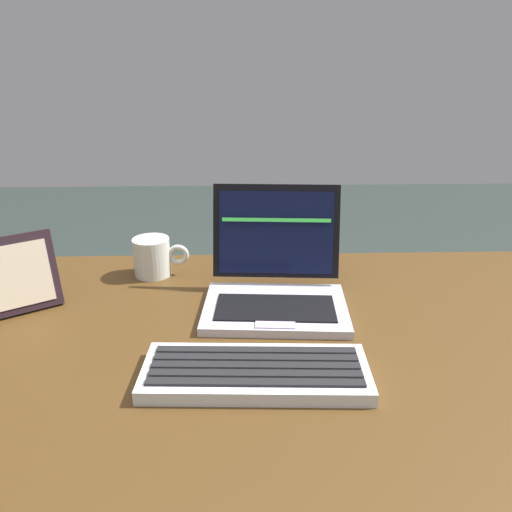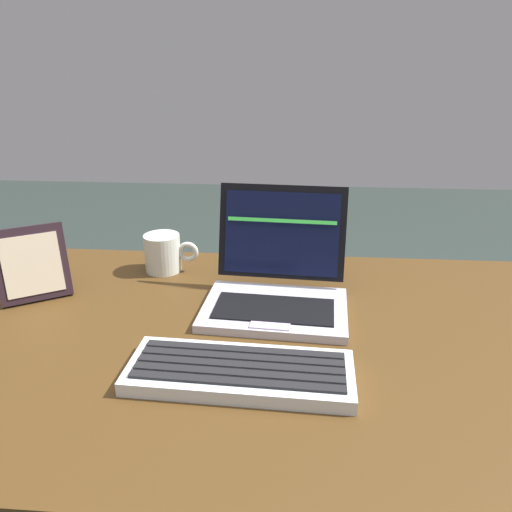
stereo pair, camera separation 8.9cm
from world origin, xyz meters
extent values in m
cube|color=#493014|center=(0.00, 0.00, 0.72)|extent=(1.80, 0.75, 0.03)
cube|color=#B8B6C3|center=(-0.04, 0.08, 0.74)|extent=(0.28, 0.21, 0.02)
cube|color=black|center=(-0.05, 0.07, 0.75)|extent=(0.23, 0.12, 0.00)
cube|color=#C4A8D1|center=(-0.05, 0.01, 0.75)|extent=(0.07, 0.03, 0.00)
cube|color=black|center=(-0.04, 0.19, 0.86)|extent=(0.26, 0.08, 0.18)
cube|color=black|center=(-0.04, 0.19, 0.85)|extent=(0.23, 0.06, 0.16)
cube|color=#4CF259|center=(-0.04, 0.19, 0.88)|extent=(0.22, 0.02, 0.01)
cube|color=silver|center=(-0.09, -0.13, 0.75)|extent=(0.34, 0.14, 0.02)
cube|color=black|center=(-0.09, -0.17, 0.76)|extent=(0.31, 0.03, 0.00)
cube|color=black|center=(-0.09, -0.15, 0.76)|extent=(0.31, 0.03, 0.00)
cube|color=black|center=(-0.09, -0.13, 0.76)|extent=(0.31, 0.03, 0.00)
cube|color=black|center=(-0.09, -0.11, 0.76)|extent=(0.31, 0.03, 0.00)
cube|color=black|center=(-0.09, -0.09, 0.76)|extent=(0.31, 0.03, 0.00)
cube|color=black|center=(-0.52, 0.10, 0.81)|extent=(0.13, 0.10, 0.15)
cube|color=beige|center=(-0.51, 0.10, 0.81)|extent=(0.10, 0.08, 0.12)
cube|color=black|center=(-0.53, 0.13, 0.75)|extent=(0.02, 0.02, 0.03)
cylinder|color=silver|center=(-0.30, 0.26, 0.78)|extent=(0.08, 0.08, 0.08)
torus|color=silver|center=(-0.25, 0.26, 0.78)|extent=(0.05, 0.01, 0.05)
camera|label=1|loc=(-0.11, -0.74, 1.18)|focal=34.45mm
camera|label=2|loc=(-0.02, -0.74, 1.18)|focal=34.45mm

